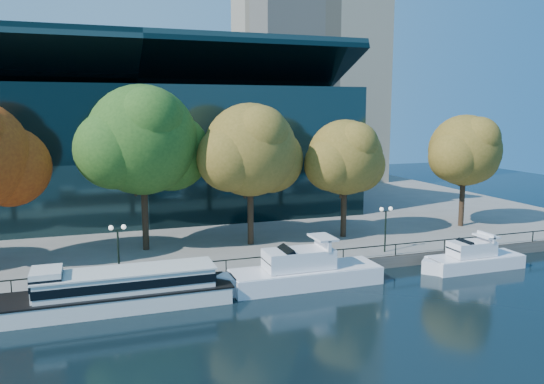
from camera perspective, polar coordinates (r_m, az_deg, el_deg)
name	(u,v)px	position (r m, az deg, el deg)	size (l,w,h in m)	color
ground	(237,299)	(38.81, -3.75, -11.37)	(160.00, 160.00, 0.00)	black
promenade	(167,206)	(73.32, -11.23, -1.47)	(90.00, 67.08, 1.00)	slate
railing	(226,260)	(41.20, -4.97, -7.34)	(88.20, 0.08, 0.99)	black
convention_building	(137,150)	(67.37, -14.28, 4.40)	(50.00, 24.57, 21.43)	black
tour_boat	(113,289)	(38.08, -16.71, -10.00)	(16.62, 3.71, 3.15)	silver
cruiser_near	(299,271)	(41.01, 2.97, -8.52)	(12.99, 3.35, 3.76)	white
cruiser_far	(471,258)	(48.26, 20.66, -6.66)	(9.41, 2.61, 3.07)	white
tree_2	(145,142)	(47.56, -13.53, 5.22)	(11.98, 9.82, 14.60)	black
tree_3	(252,152)	(48.32, -2.15, 4.33)	(10.61, 8.70, 13.04)	black
tree_4	(346,159)	(51.86, 8.01, 3.53)	(9.12, 7.48, 11.49)	black
tree_5	(466,152)	(59.87, 20.16, 4.07)	(9.40, 7.71, 11.91)	black
lamp_1	(118,239)	(40.81, -16.25, -4.86)	(1.26, 0.36, 4.03)	black
lamp_2	(386,219)	(47.38, 12.14, -2.83)	(1.26, 0.36, 4.03)	black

